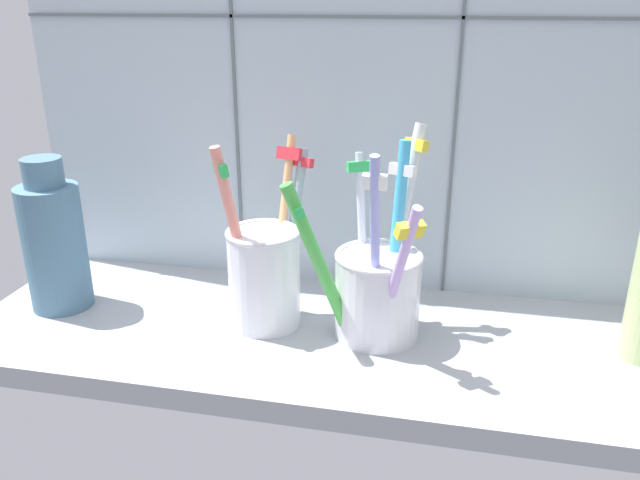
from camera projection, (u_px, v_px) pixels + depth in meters
counter_slab at (318, 341)px, 57.33cm from camera, size 64.00×22.00×2.00cm
tile_wall_back at (344, 82)px, 60.44cm from camera, size 64.00×2.20×45.00cm
toothbrush_cup_left at (265, 271)px, 56.88cm from camera, size 7.36×8.79×16.95cm
toothbrush_cup_right at (377, 285)px, 54.88cm from camera, size 11.75×11.66×18.22cm
ceramic_vase at (55, 241)px, 59.64cm from camera, size 5.67×5.67×14.66cm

